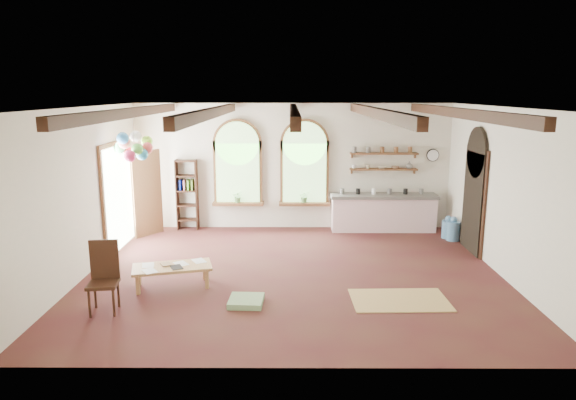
{
  "coord_description": "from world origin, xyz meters",
  "views": [
    {
      "loc": [
        -0.06,
        -9.5,
        3.48
      ],
      "look_at": [
        -0.11,
        0.6,
        1.34
      ],
      "focal_mm": 32.0,
      "sensor_mm": 36.0,
      "label": 1
    }
  ],
  "objects_px": {
    "side_chair": "(104,292)",
    "balloon_cluster": "(134,147)",
    "coffee_table": "(172,268)",
    "kitchen_counter": "(383,212)"
  },
  "relations": [
    {
      "from": "balloon_cluster",
      "to": "kitchen_counter",
      "type": "bearing_deg",
      "value": 17.31
    },
    {
      "from": "kitchen_counter",
      "to": "coffee_table",
      "type": "relative_size",
      "value": 1.78
    },
    {
      "from": "kitchen_counter",
      "to": "side_chair",
      "type": "bearing_deg",
      "value": -137.09
    },
    {
      "from": "side_chair",
      "to": "balloon_cluster",
      "type": "height_order",
      "value": "balloon_cluster"
    },
    {
      "from": "kitchen_counter",
      "to": "balloon_cluster",
      "type": "bearing_deg",
      "value": -162.69
    },
    {
      "from": "coffee_table",
      "to": "balloon_cluster",
      "type": "relative_size",
      "value": 1.3
    },
    {
      "from": "kitchen_counter",
      "to": "coffee_table",
      "type": "bearing_deg",
      "value": -139.13
    },
    {
      "from": "coffee_table",
      "to": "side_chair",
      "type": "relative_size",
      "value": 1.31
    },
    {
      "from": "kitchen_counter",
      "to": "side_chair",
      "type": "height_order",
      "value": "side_chair"
    },
    {
      "from": "coffee_table",
      "to": "side_chair",
      "type": "height_order",
      "value": "side_chair"
    }
  ]
}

